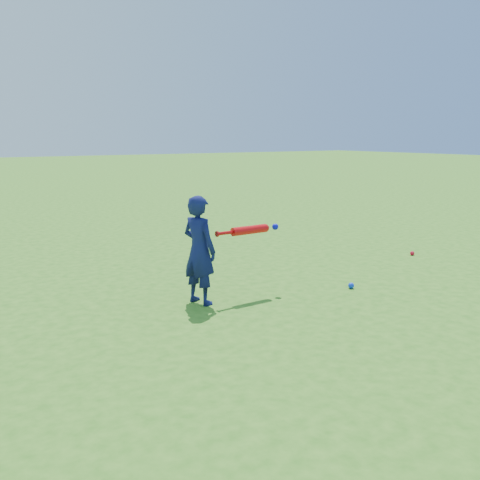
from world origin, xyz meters
The scene contains 5 objects.
ground centered at (0.00, 0.00, 0.00)m, with size 80.00×80.00×0.00m, color #34741B.
child centered at (0.09, -0.03, 0.55)m, with size 0.40×0.27×1.11m, color #11154F.
ground_ball_red centered at (3.71, 0.25, 0.03)m, with size 0.06×0.06×0.06m, color red.
ground_ball_blue centered at (1.77, -0.49, 0.03)m, with size 0.07×0.07×0.07m, color #0D34E7.
bat_swing centered at (0.71, -0.06, 0.71)m, with size 0.80×0.10×0.09m.
Camera 1 is at (-2.43, -4.65, 1.69)m, focal length 40.00 mm.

